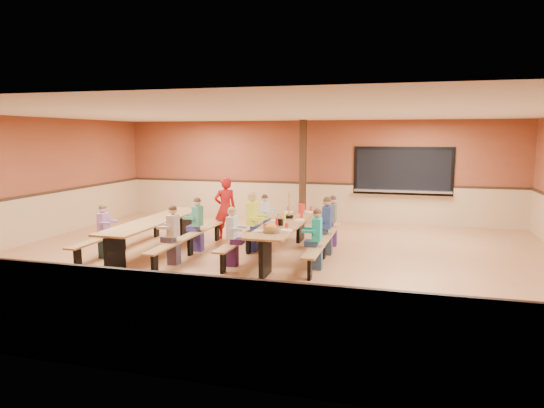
# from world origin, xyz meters

# --- Properties ---
(ground) EXTENTS (12.00, 12.00, 0.00)m
(ground) POSITION_xyz_m (0.00, 0.00, 0.00)
(ground) COLOR #955D38
(ground) RESTS_ON ground
(room_envelope) EXTENTS (12.04, 10.04, 3.02)m
(room_envelope) POSITION_xyz_m (0.00, 0.00, 0.69)
(room_envelope) COLOR brown
(room_envelope) RESTS_ON ground
(kitchen_pass_through) EXTENTS (2.78, 0.28, 1.38)m
(kitchen_pass_through) POSITION_xyz_m (2.60, 4.96, 1.49)
(kitchen_pass_through) COLOR black
(kitchen_pass_through) RESTS_ON ground
(structural_post) EXTENTS (0.18, 0.18, 3.00)m
(structural_post) POSITION_xyz_m (-0.20, 4.40, 1.50)
(structural_post) COLOR black
(structural_post) RESTS_ON ground
(cafeteria_table_main) EXTENTS (1.91, 3.70, 0.74)m
(cafeteria_table_main) POSITION_xyz_m (0.25, 0.45, 0.53)
(cafeteria_table_main) COLOR olive
(cafeteria_table_main) RESTS_ON ground
(cafeteria_table_second) EXTENTS (1.91, 3.70, 0.74)m
(cafeteria_table_second) POSITION_xyz_m (-2.57, -0.01, 0.53)
(cafeteria_table_second) COLOR olive
(cafeteria_table_second) RESTS_ON ground
(seated_child_white_left) EXTENTS (0.34, 0.28, 1.16)m
(seated_child_white_left) POSITION_xyz_m (-0.58, -0.59, 0.58)
(seated_child_white_left) COLOR silver
(seated_child_white_left) RESTS_ON ground
(seated_adult_yellow) EXTENTS (0.42, 0.34, 1.31)m
(seated_adult_yellow) POSITION_xyz_m (-0.58, 0.71, 0.65)
(seated_adult_yellow) COLOR yellow
(seated_adult_yellow) RESTS_ON ground
(seated_child_grey_left) EXTENTS (0.33, 0.27, 1.13)m
(seated_child_grey_left) POSITION_xyz_m (-0.58, 1.72, 0.57)
(seated_child_grey_left) COLOR silver
(seated_child_grey_left) RESTS_ON ground
(seated_child_teal_right) EXTENTS (0.35, 0.28, 1.17)m
(seated_child_teal_right) POSITION_xyz_m (1.07, -0.40, 0.58)
(seated_child_teal_right) COLOR teal
(seated_child_teal_right) RESTS_ON ground
(seated_child_navy_right) EXTENTS (0.38, 0.31, 1.24)m
(seated_child_navy_right) POSITION_xyz_m (1.07, 0.84, 0.62)
(seated_child_navy_right) COLOR navy
(seated_child_navy_right) RESTS_ON ground
(seated_child_char_right) EXTENTS (0.35, 0.28, 1.16)m
(seated_child_char_right) POSITION_xyz_m (1.07, 1.70, 0.58)
(seated_child_char_right) COLOR #4B4F56
(seated_child_char_right) RESTS_ON ground
(seated_child_purple_sec) EXTENTS (0.32, 0.26, 1.12)m
(seated_child_purple_sec) POSITION_xyz_m (-3.40, -0.68, 0.56)
(seated_child_purple_sec) COLOR #936398
(seated_child_purple_sec) RESTS_ON ground
(seated_child_green_sec) EXTENTS (0.35, 0.29, 1.18)m
(seated_child_green_sec) POSITION_xyz_m (-1.75, 0.40, 0.59)
(seated_child_green_sec) COLOR #387B61
(seated_child_green_sec) RESTS_ON ground
(seated_child_tan_sec) EXTENTS (0.35, 0.29, 1.18)m
(seated_child_tan_sec) POSITION_xyz_m (-1.75, -0.78, 0.59)
(seated_child_tan_sec) COLOR tan
(seated_child_tan_sec) RESTS_ON ground
(standing_woman) EXTENTS (0.67, 0.63, 1.53)m
(standing_woman) POSITION_xyz_m (-1.63, 1.83, 0.76)
(standing_woman) COLOR #A31312
(standing_woman) RESTS_ON ground
(punch_pitcher) EXTENTS (0.16, 0.16, 0.22)m
(punch_pitcher) POSITION_xyz_m (0.33, 1.72, 0.85)
(punch_pitcher) COLOR red
(punch_pitcher) RESTS_ON cafeteria_table_main
(chip_bowl) EXTENTS (0.32, 0.32, 0.15)m
(chip_bowl) POSITION_xyz_m (0.25, -0.72, 0.81)
(chip_bowl) COLOR orange
(chip_bowl) RESTS_ON cafeteria_table_main
(napkin_dispenser) EXTENTS (0.10, 0.14, 0.13)m
(napkin_dispenser) POSITION_xyz_m (0.24, 0.04, 0.80)
(napkin_dispenser) COLOR black
(napkin_dispenser) RESTS_ON cafeteria_table_main
(condiment_mustard) EXTENTS (0.06, 0.06, 0.17)m
(condiment_mustard) POSITION_xyz_m (0.20, 0.54, 0.82)
(condiment_mustard) COLOR yellow
(condiment_mustard) RESTS_ON cafeteria_table_main
(condiment_ketchup) EXTENTS (0.06, 0.06, 0.17)m
(condiment_ketchup) POSITION_xyz_m (0.20, -0.10, 0.82)
(condiment_ketchup) COLOR #B2140F
(condiment_ketchup) RESTS_ON cafeteria_table_main
(table_paddle) EXTENTS (0.16, 0.16, 0.56)m
(table_paddle) POSITION_xyz_m (0.22, 0.94, 0.88)
(table_paddle) COLOR black
(table_paddle) RESTS_ON cafeteria_table_main
(place_settings) EXTENTS (0.65, 3.30, 0.11)m
(place_settings) POSITION_xyz_m (0.25, 0.45, 0.80)
(place_settings) COLOR beige
(place_settings) RESTS_ON cafeteria_table_main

